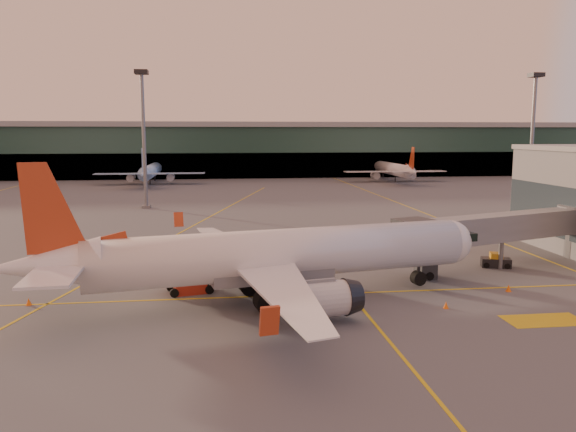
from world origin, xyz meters
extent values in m
plane|color=#4C4F54|center=(0.00, 0.00, 0.00)|extent=(600.00, 600.00, 0.00)
cube|color=gold|center=(0.00, 5.00, 0.01)|extent=(80.00, 0.25, 0.01)
cube|color=gold|center=(-10.00, 45.00, 0.01)|extent=(31.30, 115.98, 0.01)
cube|color=gold|center=(30.00, 70.00, 0.01)|extent=(0.25, 160.00, 0.01)
cube|color=gold|center=(5.00, -8.00, 0.01)|extent=(0.25, 30.00, 0.01)
cube|color=gold|center=(18.00, -4.00, 0.01)|extent=(6.00, 3.00, 0.01)
cube|color=#19382D|center=(0.00, 142.00, 8.00)|extent=(400.00, 18.00, 16.00)
cube|color=gray|center=(0.00, 142.00, 16.80)|extent=(400.00, 20.00, 1.60)
cube|color=black|center=(0.00, 133.50, 4.00)|extent=(400.00, 1.00, 8.00)
cube|color=#2D3D47|center=(33.05, 18.00, 5.00)|extent=(0.30, 21.60, 6.00)
cylinder|color=slate|center=(-20.00, 66.00, 12.50)|extent=(0.70, 0.70, 25.00)
cube|color=black|center=(-20.00, 66.00, 25.20)|extent=(2.40, 2.40, 0.80)
cube|color=slate|center=(-20.00, 66.00, 0.25)|extent=(1.60, 1.60, 0.50)
cylinder|color=slate|center=(55.00, 62.00, 12.50)|extent=(0.70, 0.70, 25.00)
cube|color=black|center=(55.00, 62.00, 25.20)|extent=(2.40, 2.40, 0.80)
cube|color=slate|center=(55.00, 62.00, 0.25)|extent=(1.60, 1.60, 0.50)
cylinder|color=white|center=(-1.03, 3.42, 4.13)|extent=(32.33, 10.25, 4.13)
sphere|color=white|center=(14.74, 6.52, 4.13)|extent=(4.04, 4.04, 4.04)
cube|color=black|center=(15.89, 6.74, 4.64)|extent=(2.34, 2.99, 0.72)
cone|color=white|center=(-18.72, -0.06, 4.44)|extent=(7.68, 5.21, 3.92)
cube|color=white|center=(-17.66, -3.44, 4.54)|extent=(3.69, 6.83, 0.21)
cylinder|color=silver|center=(0.95, -2.58, 1.86)|extent=(4.75, 3.46, 2.68)
cylinder|color=black|center=(-2.82, 0.33, 0.93)|extent=(2.10, 1.78, 1.86)
cylinder|color=black|center=(-2.82, 0.33, 1.50)|extent=(0.37, 0.37, 1.13)
cube|color=white|center=(-19.02, 3.48, 4.54)|extent=(5.33, 7.39, 0.21)
cylinder|color=silver|center=(-1.47, 9.72, 1.86)|extent=(4.75, 3.46, 2.68)
cylinder|color=black|center=(-3.86, 5.60, 0.93)|extent=(2.10, 1.78, 1.86)
cylinder|color=black|center=(-3.86, 5.60, 1.50)|extent=(0.37, 0.37, 1.13)
cube|color=slate|center=(-2.19, 3.19, 2.79)|extent=(10.64, 5.20, 1.65)
cylinder|color=black|center=(11.66, 5.91, 0.93)|extent=(1.43, 1.06, 1.30)
cube|color=slate|center=(22.86, 12.01, 4.43)|extent=(23.15, 10.42, 2.70)
cube|color=#2D3035|center=(12.22, 8.63, 4.43)|extent=(4.35, 4.35, 3.00)
cube|color=#2D3035|center=(13.72, 9.53, 1.20)|extent=(1.60, 2.40, 2.40)
cylinder|color=black|center=(13.72, 8.43, 0.40)|extent=(0.80, 0.40, 0.80)
cylinder|color=black|center=(13.72, 10.63, 0.40)|extent=(0.80, 0.40, 0.80)
cylinder|color=slate|center=(22.86, 12.01, 1.56)|extent=(0.50, 0.50, 3.13)
cylinder|color=slate|center=(34.00, 16.00, 1.56)|extent=(2.40, 2.40, 3.13)
cube|color=#A82618|center=(-9.08, 6.98, 0.64)|extent=(3.14, 2.62, 1.29)
cube|color=silver|center=(-9.33, 6.92, 2.66)|extent=(5.33, 3.21, 2.40)
cylinder|color=black|center=(-10.36, 5.63, 0.39)|extent=(0.82, 0.47, 0.77)
cylinder|color=black|center=(-7.35, 6.33, 0.39)|extent=(0.82, 0.47, 0.77)
cube|color=black|center=(22.72, 12.72, 0.48)|extent=(3.30, 2.42, 0.96)
cube|color=orange|center=(22.72, 12.72, 1.13)|extent=(1.60, 1.71, 0.78)
cylinder|color=black|center=(21.51, 12.39, 0.30)|extent=(0.66, 0.44, 0.61)
cylinder|color=black|center=(23.50, 11.73, 0.30)|extent=(0.66, 0.44, 0.61)
cone|color=orange|center=(19.32, 3.75, 0.31)|extent=(0.48, 0.48, 0.61)
cube|color=orange|center=(19.32, 3.75, 0.02)|extent=(0.42, 0.42, 0.03)
cone|color=orange|center=(-22.14, 4.87, 0.30)|extent=(0.47, 0.47, 0.60)
cube|color=orange|center=(-22.14, 4.87, 0.02)|extent=(0.41, 0.41, 0.03)
cone|color=orange|center=(-3.39, 19.85, 0.25)|extent=(0.40, 0.40, 0.50)
cube|color=orange|center=(-3.39, 19.85, 0.01)|extent=(0.34, 0.34, 0.03)
cone|color=orange|center=(11.77, -0.22, 0.28)|extent=(0.44, 0.44, 0.56)
cube|color=orange|center=(11.77, -0.22, 0.01)|extent=(0.38, 0.38, 0.03)
camera|label=1|loc=(-6.44, -42.23, 14.09)|focal=35.00mm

